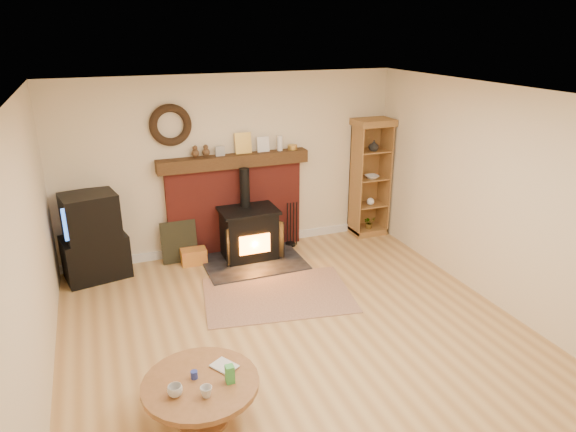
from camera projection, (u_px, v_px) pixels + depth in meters
name	position (u px, v px, depth m)	size (l,w,h in m)	color
ground	(305.00, 344.00, 5.51)	(5.50, 5.50, 0.00)	#AE7E48
room_shell	(301.00, 189.00, 4.99)	(5.02, 5.52, 2.61)	beige
chimney_breast	(235.00, 199.00, 7.56)	(2.20, 0.22, 1.78)	maroon
wood_stove	(250.00, 235.00, 7.40)	(1.40, 1.00, 1.32)	black
area_rug	(278.00, 295.00, 6.49)	(1.83, 1.26, 0.01)	brown
tv_unit	(93.00, 238.00, 6.79)	(0.90, 0.70, 1.18)	black
curio_cabinet	(369.00, 178.00, 8.15)	(0.60, 0.43, 1.87)	olive
firelog_box	(194.00, 256.00, 7.33)	(0.35, 0.22, 0.22)	yellow
leaning_painting	(179.00, 242.00, 7.34)	(0.51, 0.03, 0.61)	black
fire_tools	(291.00, 236.00, 7.92)	(0.19, 0.16, 0.70)	black
coffee_table	(201.00, 389.00, 4.30)	(0.98, 0.98, 0.58)	brown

